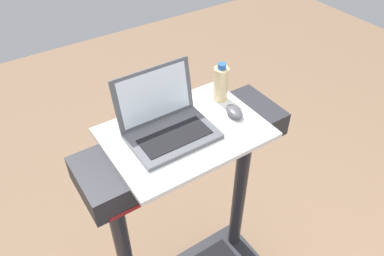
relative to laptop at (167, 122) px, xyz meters
The scene contains 4 objects.
desk_board 0.09m from the laptop, 27.95° to the right, with size 0.63×0.45×0.02m, color white.
laptop is the anchor object (origin of this frame).
computer_mouse 0.30m from the laptop, 11.71° to the right, with size 0.06×0.10×0.03m, color #4C4C51.
water_bottle 0.32m from the laptop, 12.15° to the left, with size 0.06×0.06×0.18m.
Camera 1 is at (-0.60, -0.26, 2.16)m, focal length 35.04 mm.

